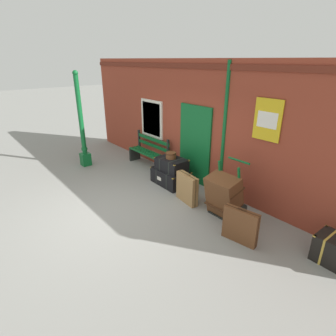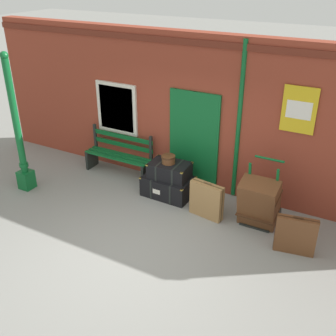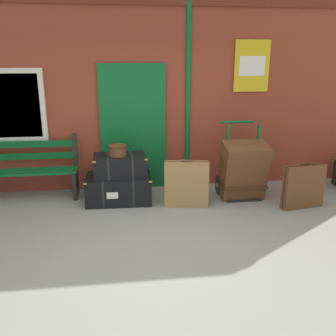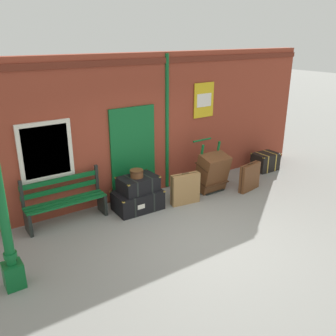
# 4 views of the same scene
# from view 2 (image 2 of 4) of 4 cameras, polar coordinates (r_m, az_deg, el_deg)

# --- Properties ---
(ground_plane) EXTENTS (60.00, 60.00, 0.00)m
(ground_plane) POSITION_cam_2_polar(r_m,az_deg,el_deg) (7.06, -4.77, -11.06)
(ground_plane) COLOR gray
(brick_facade) EXTENTS (10.40, 0.35, 3.20)m
(brick_facade) POSITION_cam_2_polar(r_m,az_deg,el_deg) (8.32, 4.58, 7.64)
(brick_facade) COLOR brown
(brick_facade) RESTS_ON ground
(lamp_post) EXTENTS (0.28, 0.28, 2.89)m
(lamp_post) POSITION_cam_2_polar(r_m,az_deg,el_deg) (8.80, -20.23, 3.59)
(lamp_post) COLOR #0F5B28
(lamp_post) RESTS_ON ground
(platform_bench) EXTENTS (1.60, 0.43, 1.01)m
(platform_bench) POSITION_cam_2_polar(r_m,az_deg,el_deg) (9.23, -6.89, 1.80)
(platform_bench) COLOR #0F5B28
(platform_bench) RESTS_ON ground
(steamer_trunk_base) EXTENTS (1.03, 0.68, 0.43)m
(steamer_trunk_base) POSITION_cam_2_polar(r_m,az_deg,el_deg) (8.37, 0.01, -2.57)
(steamer_trunk_base) COLOR black
(steamer_trunk_base) RESTS_ON ground
(steamer_trunk_middle) EXTENTS (0.83, 0.58, 0.33)m
(steamer_trunk_middle) POSITION_cam_2_polar(r_m,az_deg,el_deg) (8.19, 0.23, -0.33)
(steamer_trunk_middle) COLOR black
(steamer_trunk_middle) RESTS_ON steamer_trunk_base
(round_hatbox) EXTENTS (0.29, 0.29, 0.16)m
(round_hatbox) POSITION_cam_2_polar(r_m,az_deg,el_deg) (8.09, 0.06, 1.31)
(round_hatbox) COLOR brown
(round_hatbox) RESTS_ON steamer_trunk_middle
(porters_trolley) EXTENTS (0.71, 0.59, 1.20)m
(porters_trolley) POSITION_cam_2_polar(r_m,az_deg,el_deg) (7.74, 12.93, -5.48)
(porters_trolley) COLOR black
(porters_trolley) RESTS_ON ground
(large_brown_trunk) EXTENTS (0.70, 0.63, 0.96)m
(large_brown_trunk) POSITION_cam_2_polar(r_m,az_deg,el_deg) (7.49, 12.70, -4.78)
(large_brown_trunk) COLOR brown
(large_brown_trunk) RESTS_ON ground
(suitcase_oxblood) EXTENTS (0.67, 0.26, 0.70)m
(suitcase_oxblood) POSITION_cam_2_polar(r_m,az_deg,el_deg) (7.06, 17.56, -9.06)
(suitcase_oxblood) COLOR brown
(suitcase_oxblood) RESTS_ON ground
(suitcase_beige) EXTENTS (0.68, 0.27, 0.74)m
(suitcase_beige) POSITION_cam_2_polar(r_m,az_deg,el_deg) (7.66, 5.46, -4.56)
(suitcase_beige) COLOR olive
(suitcase_beige) RESTS_ON ground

